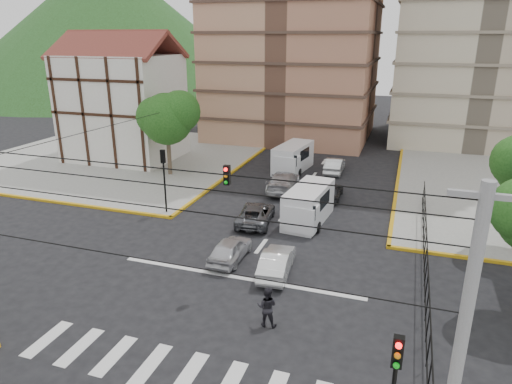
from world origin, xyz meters
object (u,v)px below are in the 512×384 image
at_px(van_left_lane, 292,159).
at_px(traffic_light_nw, 164,171).
at_px(car_silver_front_left, 230,249).
at_px(van_right_lane, 308,206).
at_px(pedestrian_crosswalk, 267,307).
at_px(traffic_light_se, 394,383).
at_px(car_white_front_right, 277,262).

bearing_deg(van_left_lane, traffic_light_nw, -106.26).
bearing_deg(car_silver_front_left, van_right_lane, -113.33).
xyz_separation_m(van_right_lane, pedestrian_crosswalk, (0.83, -11.60, -0.25)).
height_order(traffic_light_nw, pedestrian_crosswalk, traffic_light_nw).
xyz_separation_m(car_silver_front_left, pedestrian_crosswalk, (3.69, -5.07, 0.26)).
relative_size(van_right_lane, van_left_lane, 0.97).
relative_size(van_left_lane, car_silver_front_left, 1.48).
height_order(traffic_light_se, van_left_lane, traffic_light_se).
bearing_deg(traffic_light_nw, car_white_front_right, -30.36).
bearing_deg(van_right_lane, car_white_front_right, -84.68).
xyz_separation_m(traffic_light_se, pedestrian_crosswalk, (-5.20, 5.57, -2.21)).
bearing_deg(pedestrian_crosswalk, traffic_light_nw, -49.65).
relative_size(traffic_light_nw, car_silver_front_left, 1.16).
xyz_separation_m(traffic_light_nw, van_right_lane, (9.58, 1.57, -1.96)).
xyz_separation_m(traffic_light_se, van_left_lane, (-9.95, 28.50, -1.93)).
xyz_separation_m(van_left_lane, car_silver_front_left, (1.07, -17.86, -0.53)).
relative_size(traffic_light_se, car_white_front_right, 1.10).
bearing_deg(pedestrian_crosswalk, traffic_light_se, 127.32).
bearing_deg(pedestrian_crosswalk, van_right_lane, -91.62).
height_order(traffic_light_nw, car_white_front_right, traffic_light_nw).
bearing_deg(traffic_light_se, van_left_lane, 109.25).
bearing_deg(traffic_light_se, traffic_light_nw, 135.00).
bearing_deg(van_left_lane, van_right_lane, -63.48).
distance_m(traffic_light_se, pedestrian_crosswalk, 7.93).
bearing_deg(traffic_light_nw, car_silver_front_left, -36.44).
distance_m(van_right_lane, car_white_front_right, 7.18).
distance_m(car_silver_front_left, car_white_front_right, 2.90).
height_order(traffic_light_se, car_silver_front_left, traffic_light_se).
distance_m(van_left_lane, car_white_front_right, 18.90).
distance_m(traffic_light_nw, van_right_lane, 9.90).
xyz_separation_m(van_right_lane, car_white_front_right, (-0.03, -7.16, -0.50)).
xyz_separation_m(car_silver_front_left, car_white_front_right, (2.83, -0.63, 0.01)).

